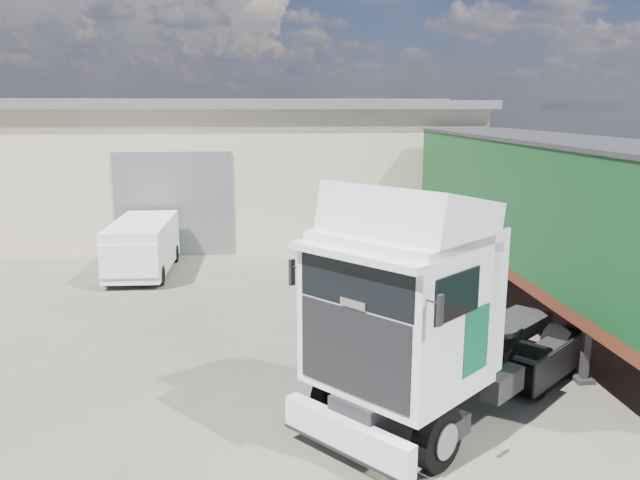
{
  "coord_description": "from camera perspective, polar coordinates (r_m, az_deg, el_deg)",
  "views": [
    {
      "loc": [
        1.07,
        -11.54,
        5.08
      ],
      "look_at": [
        2.4,
        3.0,
        1.95
      ],
      "focal_mm": 35.0,
      "sensor_mm": 36.0,
      "label": 1
    }
  ],
  "objects": [
    {
      "name": "ground",
      "position": [
        12.65,
        -9.82,
        -11.77
      ],
      "size": [
        120.0,
        120.0,
        0.0
      ],
      "primitive_type": "plane",
      "color": "#2C2924",
      "rests_on": "ground"
    },
    {
      "name": "warehouse",
      "position": [
        28.53,
        -19.67,
        6.52
      ],
      "size": [
        30.6,
        12.6,
        5.42
      ],
      "color": "#C2B995",
      "rests_on": "ground"
    },
    {
      "name": "brick_boundary_wall",
      "position": [
        20.76,
        25.06,
        0.31
      ],
      "size": [
        0.35,
        26.0,
        2.5
      ],
      "primitive_type": "cube",
      "color": "maroon",
      "rests_on": "ground"
    },
    {
      "name": "tractor_unit",
      "position": [
        10.25,
        9.69,
        -7.42
      ],
      "size": [
        5.9,
        5.57,
        4.01
      ],
      "rotation": [
        0.0,
        0.0,
        -0.85
      ],
      "color": "black",
      "rests_on": "ground"
    },
    {
      "name": "box_trailer",
      "position": [
        16.43,
        19.69,
        2.94
      ],
      "size": [
        2.87,
        13.19,
        4.38
      ],
      "rotation": [
        0.0,
        0.0,
        0.01
      ],
      "color": "#2D2D30",
      "rests_on": "ground"
    },
    {
      "name": "panel_van",
      "position": [
        19.88,
        -15.99,
        -0.67
      ],
      "size": [
        1.71,
        4.06,
        1.65
      ],
      "rotation": [
        0.0,
        0.0,
        -0.01
      ],
      "color": "black",
      "rests_on": "ground"
    }
  ]
}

